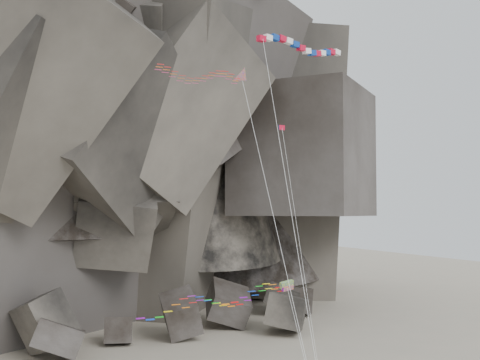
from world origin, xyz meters
TOP-DOWN VIEW (x-y plane):
  - headland at (0.00, 70.00)m, footprint 110.00×70.00m
  - boulder_field at (6.46, 34.59)m, footprint 81.43×19.38m
  - delta_kite at (-1.84, 3.33)m, footprint 8.38×15.66m
  - banner_kite at (7.60, 1.30)m, footprint 13.55×14.29m
  - parafoil_kite at (0.32, 4.57)m, footprint 15.13×16.88m
  - pennant_kite at (2.96, -2.81)m, footprint 4.94×11.43m

SIDE VIEW (x-z plane):
  - boulder_field at x=6.46m, z-range -2.24..6.90m
  - parafoil_kite at x=0.32m, z-range 5.74..16.47m
  - pennant_kite at x=2.96m, z-range 8.51..32.62m
  - delta_kite at x=-1.84m, z-range 15.14..44.48m
  - banner_kite at x=7.60m, z-range 16.79..48.76m
  - headland at x=0.00m, z-range 0.00..84.00m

